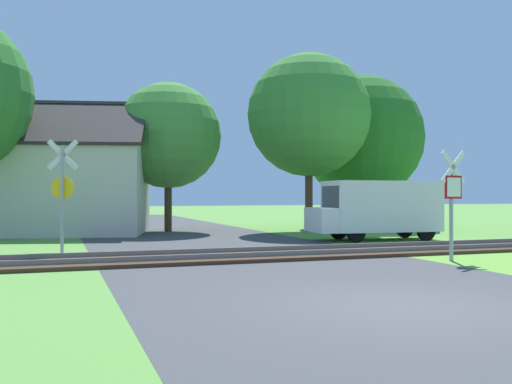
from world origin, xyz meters
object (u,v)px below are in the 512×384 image
object	(u,v)px
crossing_sign_far	(62,188)
tree_right	(309,115)
mail_truck	(377,207)
stop_sign_near	(452,196)
tree_far	(362,137)
tree_center	(168,136)
house	(65,187)

from	to	relation	value
crossing_sign_far	tree_right	distance (m)	13.62
crossing_sign_far	mail_truck	size ratio (longest dim) A/B	0.66
stop_sign_near	tree_far	xyz separation A→B (m)	(5.66, 14.45, 3.09)
tree_center	mail_truck	xyz separation A→B (m)	(6.55, -7.69, -3.26)
tree_right	mail_truck	bearing A→B (deg)	-85.85
tree_right	mail_truck	distance (m)	6.81
stop_sign_near	house	world-z (taller)	house
tree_right	stop_sign_near	bearing A→B (deg)	-96.96
crossing_sign_far	tree_right	size ratio (longest dim) A/B	0.40
stop_sign_near	tree_center	xyz separation A→B (m)	(-4.70, 14.36, 2.81)
house	mail_truck	size ratio (longest dim) A/B	1.71
stop_sign_near	house	bearing A→B (deg)	-67.83
stop_sign_near	mail_truck	bearing A→B (deg)	-115.79
stop_sign_near	tree_far	bearing A→B (deg)	-121.62
stop_sign_near	tree_right	distance (m)	12.68
house	tree_far	bearing A→B (deg)	12.98
crossing_sign_far	tree_center	size ratio (longest dim) A/B	0.47
house	tree_center	world-z (taller)	tree_center
crossing_sign_far	mail_truck	xyz separation A→B (m)	(11.35, 1.92, -0.67)
tree_right	tree_far	bearing A→B (deg)	30.10
stop_sign_near	tree_right	xyz separation A→B (m)	(1.47, 12.02, 3.75)
house	stop_sign_near	bearing A→B (deg)	-43.97
crossing_sign_far	tree_center	distance (m)	11.06
house	tree_far	xyz separation A→B (m)	(14.94, -0.17, 2.69)
stop_sign_near	mail_truck	size ratio (longest dim) A/B	0.57
stop_sign_near	mail_truck	xyz separation A→B (m)	(1.86, 6.67, -0.45)
house	tree_far	distance (m)	15.18
tree_right	mail_truck	size ratio (longest dim) A/B	1.66
tree_right	mail_truck	xyz separation A→B (m)	(0.39, -5.36, -4.19)
tree_center	mail_truck	world-z (taller)	tree_center
stop_sign_near	tree_far	distance (m)	15.82
stop_sign_near	crossing_sign_far	world-z (taller)	crossing_sign_far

